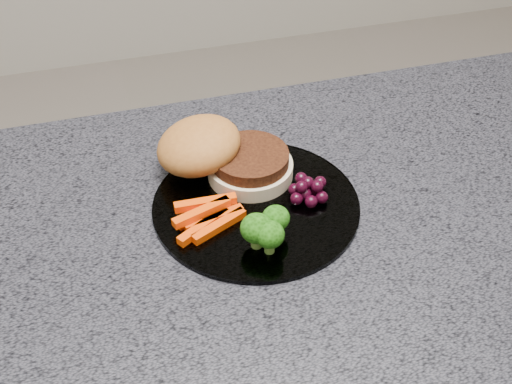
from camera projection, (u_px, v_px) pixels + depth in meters
countertop at (227, 249)px, 0.87m from camera, size 1.20×0.60×0.04m
plate at (256, 206)px, 0.89m from camera, size 0.26×0.26×0.01m
burger at (217, 155)px, 0.92m from camera, size 0.21×0.18×0.06m
carrot_sticks at (208, 216)px, 0.86m from camera, size 0.09×0.07×0.02m
broccoli at (266, 228)px, 0.82m from camera, size 0.06×0.06×0.05m
grape_bunch at (308, 189)px, 0.89m from camera, size 0.06×0.05×0.03m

